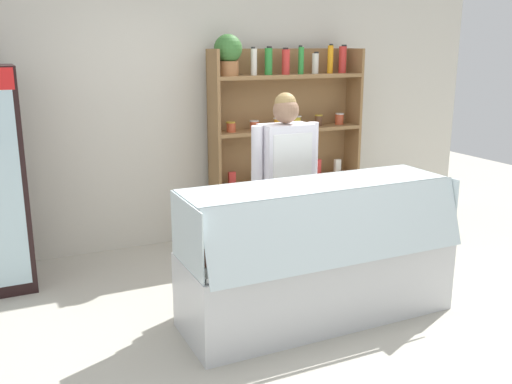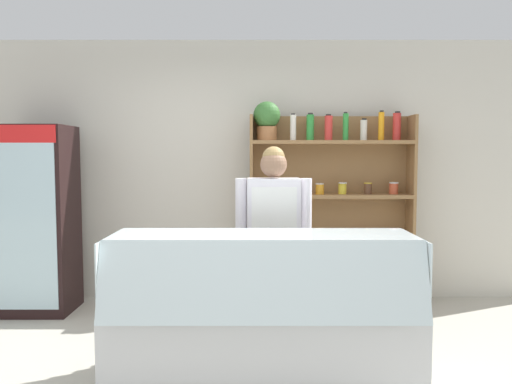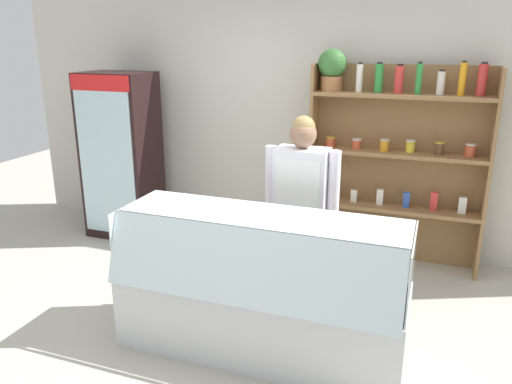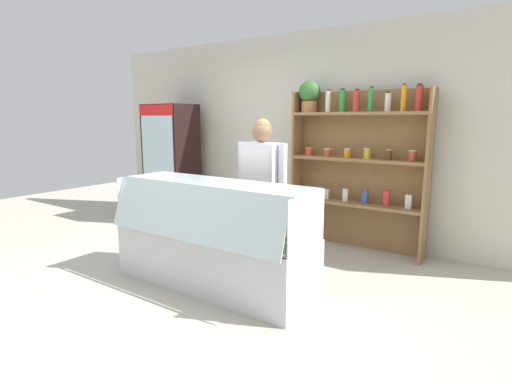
# 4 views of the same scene
# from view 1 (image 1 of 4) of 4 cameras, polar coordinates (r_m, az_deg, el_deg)

# --- Properties ---
(ground_plane) EXTENTS (12.00, 12.00, 0.00)m
(ground_plane) POSITION_cam_1_polar(r_m,az_deg,el_deg) (4.26, 3.24, -12.67)
(ground_plane) COLOR #B7B2A3
(back_wall) EXTENTS (6.80, 0.10, 2.70)m
(back_wall) POSITION_cam_1_polar(r_m,az_deg,el_deg) (5.73, -6.60, 8.46)
(back_wall) COLOR beige
(back_wall) RESTS_ON ground
(shelving_unit) EXTENTS (1.63, 0.29, 2.04)m
(shelving_unit) POSITION_cam_1_polar(r_m,az_deg,el_deg) (5.84, 2.27, 6.77)
(shelving_unit) COLOR olive
(shelving_unit) RESTS_ON ground
(deli_display_case) EXTENTS (1.98, 0.72, 1.01)m
(deli_display_case) POSITION_cam_1_polar(r_m,az_deg,el_deg) (4.19, 6.12, -8.43)
(deli_display_case) COLOR silver
(deli_display_case) RESTS_ON ground
(shop_clerk) EXTENTS (0.60, 0.25, 1.58)m
(shop_clerk) POSITION_cam_1_polar(r_m,az_deg,el_deg) (4.63, 2.95, 1.80)
(shop_clerk) COLOR #383D51
(shop_clerk) RESTS_ON ground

